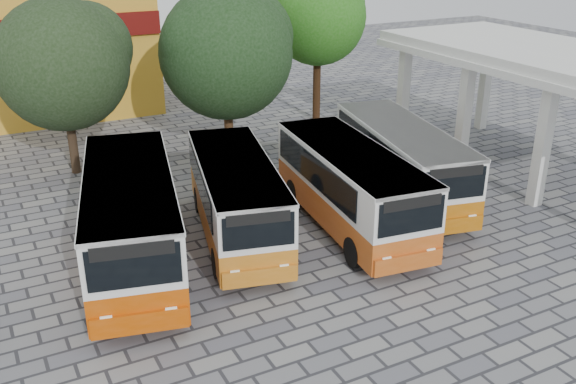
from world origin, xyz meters
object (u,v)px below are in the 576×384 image
bus_far_left (131,215)px  bus_far_right (402,158)px  bus_centre_right (351,184)px  bus_centre_left (236,195)px

bus_far_left → bus_far_right: (10.81, 0.58, -0.11)m
bus_far_right → bus_centre_right: bearing=-146.0°
bus_far_left → bus_far_right: size_ratio=1.07×
bus_centre_right → bus_far_right: size_ratio=0.98×
bus_centre_left → bus_centre_right: bus_centre_right is taller
bus_centre_left → bus_centre_right: (3.90, -1.09, 0.07)m
bus_centre_right → bus_far_right: bus_far_right is taller
bus_centre_left → bus_far_right: size_ratio=0.96×
bus_far_left → bus_centre_left: size_ratio=1.11×
bus_far_left → bus_centre_left: bearing=18.9°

